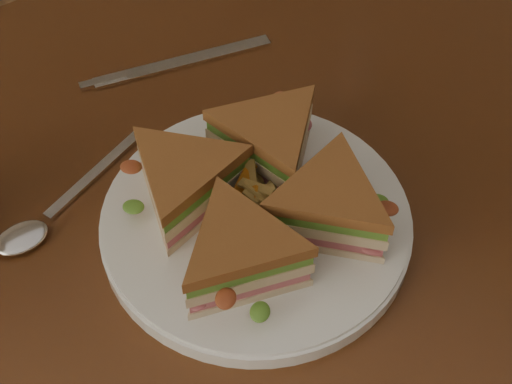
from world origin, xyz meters
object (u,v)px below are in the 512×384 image
Objects in this scene: plate at (256,222)px; table at (199,277)px; sandwich_wedges at (256,196)px; spoon at (41,222)px; knife at (171,65)px.

table is at bearing 135.60° from plate.
sandwich_wedges reaches higher than spoon.
knife is (0.21, 0.12, -0.00)m from spoon.
sandwich_wedges is at bearing -56.34° from spoon.
plate reaches higher than knife.
sandwich_wedges is 1.24× the size of knife.
sandwich_wedges reaches higher than knife.
plate is at bearing -90.00° from sandwich_wedges.
knife is (0.05, 0.23, -0.01)m from plate.
plate reaches higher than table.
spoon is at bearing 147.65° from table.
sandwich_wedges is (0.00, 0.00, 0.04)m from plate.
plate is 0.04m from sandwich_wedges.
plate is 1.30× the size of knife.
spoon is 0.24m from knife.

